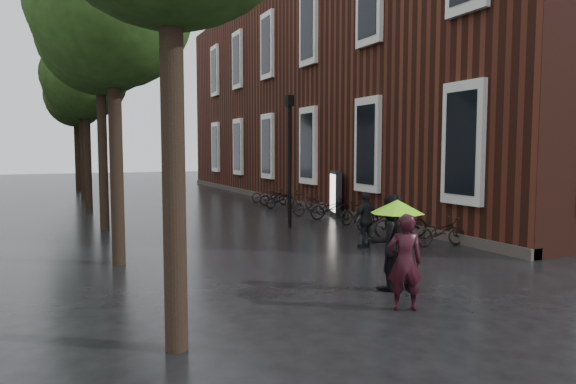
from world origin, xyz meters
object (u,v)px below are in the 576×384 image
pedestrian_walking (366,220)px  parked_bicycles (326,208)px  lamp_post (290,148)px  person_burgundy (405,262)px  person_black (390,242)px  ad_lightbox (336,194)px

pedestrian_walking → parked_bicycles: size_ratio=0.11×
pedestrian_walking → lamp_post: (-0.34, 4.48, 2.07)m
lamp_post → pedestrian_walking: bearing=-85.7°
pedestrian_walking → person_burgundy: bearing=51.4°
person_black → person_burgundy: bearing=73.0°
person_black → ad_lightbox: person_black is taller
person_burgundy → parked_bicycles: bearing=-87.8°
pedestrian_walking → ad_lightbox: ad_lightbox is taller
pedestrian_walking → lamp_post: lamp_post is taller
ad_lightbox → person_black: bearing=-95.5°
ad_lightbox → pedestrian_walking: bearing=-93.8°
pedestrian_walking → parked_bicycles: pedestrian_walking is taller
pedestrian_walking → parked_bicycles: (2.03, 6.00, -0.37)m
person_black → lamp_post: lamp_post is taller
person_burgundy → person_black: 1.34m
ad_lightbox → parked_bicycles: bearing=-128.3°
person_black → lamp_post: bearing=-93.7°
person_black → pedestrian_walking: 4.41m
ad_lightbox → lamp_post: bearing=-128.3°
lamp_post → person_burgundy: bearing=-103.1°
parked_bicycles → lamp_post: 3.72m
parked_bicycles → person_black: bearing=-112.1°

